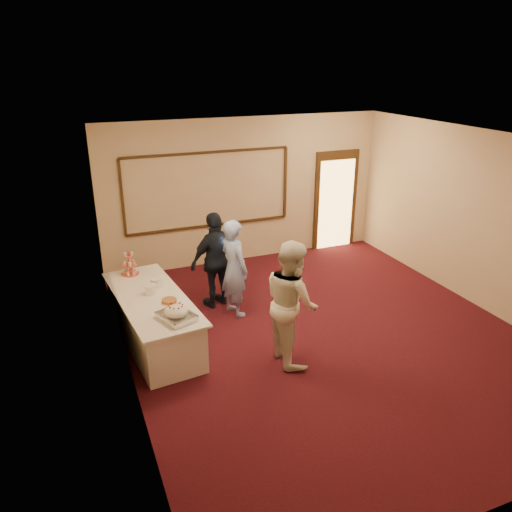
{
  "coord_description": "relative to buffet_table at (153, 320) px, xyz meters",
  "views": [
    {
      "loc": [
        -3.57,
        -5.97,
        4.08
      ],
      "look_at": [
        -0.83,
        0.84,
        1.15
      ],
      "focal_mm": 35.0,
      "sensor_mm": 36.0,
      "label": 1
    }
  ],
  "objects": [
    {
      "name": "doorway",
      "position": [
        4.68,
        2.67,
        0.69
      ],
      "size": [
        1.05,
        0.07,
        2.2
      ],
      "color": "#33200F",
      "rests_on": "floor"
    },
    {
      "name": "woman",
      "position": [
        1.75,
        -1.16,
        0.51
      ],
      "size": [
        0.72,
        0.9,
        1.81
      ],
      "primitive_type": "imported",
      "rotation": [
        0.0,
        0.0,
        1.53
      ],
      "color": "white",
      "rests_on": "floor"
    },
    {
      "name": "camera_flash",
      "position": [
        1.42,
        0.63,
        0.85
      ],
      "size": [
        0.08,
        0.06,
        0.05
      ],
      "primitive_type": "cube",
      "rotation": [
        0.0,
        0.0,
        0.29
      ],
      "color": "white",
      "rests_on": "guest"
    },
    {
      "name": "room_walls",
      "position": [
        2.53,
        -0.78,
        1.64
      ],
      "size": [
        6.04,
        7.04,
        3.02
      ],
      "color": "beige",
      "rests_on": "floor"
    },
    {
      "name": "cupcake_stand",
      "position": [
        -0.16,
        0.97,
        0.53
      ],
      "size": [
        0.29,
        0.29,
        0.43
      ],
      "color": "#C94345",
      "rests_on": "buffet_table"
    },
    {
      "name": "floor",
      "position": [
        2.53,
        -0.78,
        -0.39
      ],
      "size": [
        7.0,
        7.0,
        0.0
      ],
      "primitive_type": "plane",
      "color": "#330B12",
      "rests_on": "ground"
    },
    {
      "name": "guest",
      "position": [
        1.28,
        0.84,
        0.46
      ],
      "size": [
        1.07,
        0.69,
        1.7
      ],
      "primitive_type": "imported",
      "rotation": [
        0.0,
        0.0,
        3.44
      ],
      "color": "black",
      "rests_on": "floor"
    },
    {
      "name": "plate_stack_b",
      "position": [
        0.14,
        0.31,
        0.46
      ],
      "size": [
        0.18,
        0.18,
        0.15
      ],
      "color": "white",
      "rests_on": "buffet_table"
    },
    {
      "name": "pavlova_tray",
      "position": [
        0.19,
        -0.8,
        0.47
      ],
      "size": [
        0.54,
        0.6,
        0.2
      ],
      "color": "#B8BCC0",
      "rests_on": "buffet_table"
    },
    {
      "name": "plate_stack_a",
      "position": [
        0.02,
        0.1,
        0.45
      ],
      "size": [
        0.17,
        0.17,
        0.14
      ],
      "color": "white",
      "rests_on": "buffet_table"
    },
    {
      "name": "wall_molding",
      "position": [
        1.73,
        2.69,
        1.21
      ],
      "size": [
        3.45,
        0.04,
        1.55
      ],
      "color": "#33200F",
      "rests_on": "room_walls"
    },
    {
      "name": "tart",
      "position": [
        0.21,
        -0.29,
        0.41
      ],
      "size": [
        0.25,
        0.25,
        0.05
      ],
      "color": "white",
      "rests_on": "buffet_table"
    },
    {
      "name": "man",
      "position": [
        1.46,
        0.42,
        0.45
      ],
      "size": [
        0.55,
        0.7,
        1.67
      ],
      "primitive_type": "imported",
      "rotation": [
        0.0,
        0.0,
        1.85
      ],
      "color": "#8CA8E7",
      "rests_on": "floor"
    },
    {
      "name": "buffet_table",
      "position": [
        0.0,
        0.0,
        0.0
      ],
      "size": [
        1.19,
        2.51,
        0.77
      ],
      "color": "white",
      "rests_on": "floor"
    }
  ]
}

